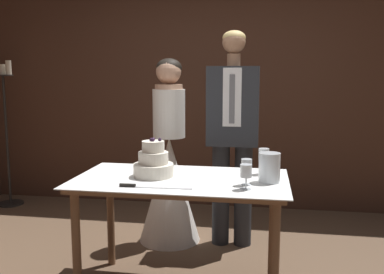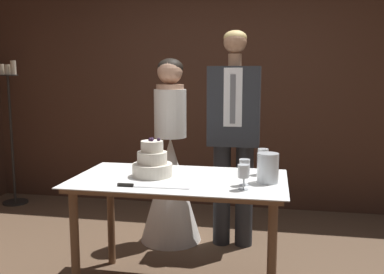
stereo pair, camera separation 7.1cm
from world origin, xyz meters
name	(u,v)px [view 2 (the right image)]	position (x,y,z in m)	size (l,w,h in m)	color
wall_back	(219,90)	(0.00, 2.09, 1.30)	(5.55, 0.12, 2.61)	#472B1E
cake_table	(180,192)	(0.00, 0.07, 0.70)	(1.41, 0.79, 0.79)	brown
tiered_cake	(152,163)	(-0.19, 0.09, 0.88)	(0.27, 0.27, 0.26)	silver
cake_knife	(139,186)	(-0.19, -0.21, 0.80)	(0.45, 0.04, 0.02)	silver
wine_glass_near	(244,168)	(0.44, -0.04, 0.90)	(0.07, 0.07, 0.16)	silver
wine_glass_middle	(263,157)	(0.54, 0.28, 0.91)	(0.07, 0.07, 0.18)	silver
wine_glass_far	(243,173)	(0.44, -0.14, 0.89)	(0.07, 0.07, 0.15)	silver
hurricane_candle	(268,169)	(0.58, 0.06, 0.88)	(0.14, 0.14, 0.19)	silver
bride	(171,175)	(-0.27, 0.94, 0.60)	(0.54, 0.54, 1.61)	white
groom	(234,129)	(0.28, 0.94, 1.02)	(0.43, 0.25, 1.84)	#282B30
candle_stand	(11,133)	(-2.30, 1.67, 0.82)	(0.28, 0.28, 1.63)	black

